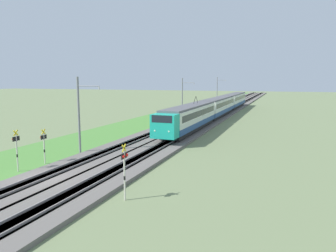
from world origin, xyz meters
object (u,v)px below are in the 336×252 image
object	(u,v)px
catenary_mast_mid	(183,97)
catenary_mast_near	(79,115)
crossing_signal_far	(125,166)
catenary_mast_far	(217,91)
crossing_signal_near	(16,147)
crossing_signal_aux	(44,143)
passenger_train	(219,105)

from	to	relation	value
catenary_mast_mid	catenary_mast_near	bearing A→B (deg)	-180.00
crossing_signal_far	catenary_mast_far	world-z (taller)	catenary_mast_far
crossing_signal_near	crossing_signal_aux	distance (m)	2.74
crossing_signal_near	crossing_signal_far	world-z (taller)	crossing_signal_far
crossing_signal_near	crossing_signal_far	bearing A→B (deg)	167.08
crossing_signal_far	crossing_signal_aux	distance (m)	11.78
passenger_train	catenary_mast_near	size ratio (longest dim) A/B	8.19
passenger_train	catenary_mast_far	size ratio (longest dim) A/B	7.72
crossing_signal_far	catenary_mast_near	size ratio (longest dim) A/B	0.46
crossing_signal_far	crossing_signal_aux	bearing A→B (deg)	153.73
crossing_signal_aux	catenary_mast_mid	world-z (taller)	catenary_mast_mid
catenary_mast_mid	catenary_mast_far	xyz separation A→B (m)	(34.32, 0.00, 0.23)
crossing_signal_near	crossing_signal_far	distance (m)	11.22
crossing_signal_near	catenary_mast_near	xyz separation A→B (m)	(7.34, -0.88, 1.86)
crossing_signal_near	catenary_mast_far	world-z (taller)	catenary_mast_far
passenger_train	crossing_signal_aux	bearing A→B (deg)	-9.65
crossing_signal_aux	passenger_train	bearing A→B (deg)	-99.65
crossing_signal_near	catenary_mast_far	xyz separation A→B (m)	(75.97, -0.88, 2.10)
crossing_signal_near	catenary_mast_near	bearing A→B (deg)	-96.86
crossing_signal_aux	crossing_signal_near	bearing A→B (deg)	82.15
crossing_signal_aux	catenary_mast_near	bearing A→B (deg)	-96.29
passenger_train	catenary_mast_mid	bearing A→B (deg)	-64.90
passenger_train	catenary_mast_mid	xyz separation A→B (m)	(-3.11, 6.64, 1.68)
crossing_signal_near	catenary_mast_mid	distance (m)	41.71
crossing_signal_aux	catenary_mast_near	xyz separation A→B (m)	(4.63, -0.51, 2.05)
catenary_mast_mid	catenary_mast_far	size ratio (longest dim) A/B	0.95
passenger_train	crossing_signal_aux	xyz separation A→B (m)	(-42.06, 7.15, -0.38)
catenary_mast_mid	passenger_train	bearing A→B (deg)	-64.90
crossing_signal_aux	catenary_mast_far	world-z (taller)	catenary_mast_far
passenger_train	crossing_signal_near	xyz separation A→B (m)	(-44.77, 7.52, -0.19)
crossing_signal_far	passenger_train	bearing A→B (deg)	94.13
passenger_train	catenary_mast_near	distance (m)	38.05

